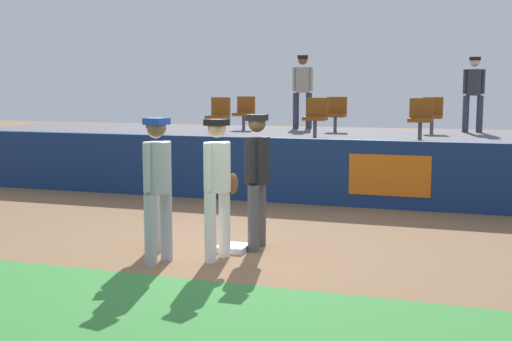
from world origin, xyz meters
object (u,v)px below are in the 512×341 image
(seat_back_right, at_px, (432,113))
(seat_front_right, at_px, (421,116))
(seat_front_left, at_px, (219,114))
(player_umpire, at_px, (257,172))
(player_fielder_home, at_px, (218,179))
(spectator_capped, at_px, (474,89))
(player_coach_visitor, at_px, (156,176))
(player_runner_visitor, at_px, (158,180))
(seat_front_center, at_px, (316,115))
(first_base, at_px, (233,248))
(seat_back_left, at_px, (245,111))
(seat_back_center, at_px, (336,112))
(spectator_hooded, at_px, (303,86))

(seat_back_right, height_order, seat_front_right, same)
(seat_front_left, bearing_deg, player_umpire, -63.08)
(player_fielder_home, bearing_deg, seat_back_right, 176.29)
(spectator_capped, bearing_deg, player_coach_visitor, 57.14)
(player_coach_visitor, distance_m, seat_front_right, 6.46)
(player_runner_visitor, distance_m, seat_front_right, 6.89)
(seat_front_center, bearing_deg, seat_front_left, -179.99)
(seat_front_right, bearing_deg, seat_front_left, -179.99)
(player_fielder_home, bearing_deg, seat_front_center, -166.75)
(first_base, xyz_separation_m, seat_back_left, (-2.38, 7.20, 1.63))
(player_fielder_home, distance_m, seat_back_right, 8.02)
(seat_back_left, xyz_separation_m, seat_front_center, (2.26, -1.80, 0.00))
(first_base, relative_size, spectator_capped, 0.23)
(seat_back_center, bearing_deg, player_umpire, -87.31)
(player_runner_visitor, bearing_deg, spectator_capped, 167.77)
(seat_back_center, distance_m, seat_back_right, 2.23)
(seat_front_center, relative_size, spectator_capped, 0.47)
(seat_back_right, bearing_deg, seat_front_left, -158.35)
(first_base, xyz_separation_m, seat_front_center, (-0.12, 5.40, 1.63))
(seat_back_center, xyz_separation_m, seat_front_right, (2.11, -1.80, -0.00))
(seat_back_left, height_order, seat_back_center, same)
(first_base, height_order, seat_front_right, seat_front_right)
(seat_back_center, bearing_deg, seat_front_right, -40.41)
(spectator_capped, bearing_deg, seat_back_left, 2.63)
(player_coach_visitor, bearing_deg, first_base, 79.86)
(seat_back_left, relative_size, seat_front_left, 1.00)
(seat_front_right, bearing_deg, player_runner_visitor, -113.58)
(player_umpire, bearing_deg, player_runner_visitor, -42.05)
(first_base, height_order, player_fielder_home, player_fielder_home)
(seat_back_center, distance_m, seat_front_right, 2.78)
(player_runner_visitor, xyz_separation_m, seat_back_right, (2.86, 8.09, 0.59))
(player_coach_visitor, xyz_separation_m, seat_front_left, (-1.31, 5.63, 0.64))
(seat_front_right, xyz_separation_m, spectator_capped, (1.00, 2.68, 0.56))
(player_coach_visitor, bearing_deg, seat_front_left, 170.60)
(player_umpire, distance_m, spectator_hooded, 8.28)
(player_runner_visitor, xyz_separation_m, seat_front_center, (0.56, 6.29, 0.59))
(seat_back_center, height_order, seat_front_center, same)
(player_coach_visitor, height_order, seat_back_left, seat_back_left)
(player_coach_visitor, distance_m, seat_front_center, 5.74)
(player_umpire, bearing_deg, seat_front_left, -154.38)
(seat_front_center, bearing_deg, player_coach_visitor, -99.26)
(player_runner_visitor, xyz_separation_m, player_coach_visitor, (-0.36, 0.66, -0.05))
(spectator_capped, bearing_deg, seat_back_right, 38.59)
(player_runner_visitor, height_order, seat_back_center, seat_back_center)
(player_coach_visitor, relative_size, seat_back_center, 2.11)
(player_fielder_home, relative_size, spectator_hooded, 0.97)
(spectator_hooded, bearing_deg, spectator_capped, 167.76)
(spectator_hooded, xyz_separation_m, spectator_capped, (4.22, -0.20, -0.07))
(seat_front_center, xyz_separation_m, seat_front_right, (2.18, 0.00, 0.00))
(spectator_hooded, bearing_deg, player_fielder_home, 87.94)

